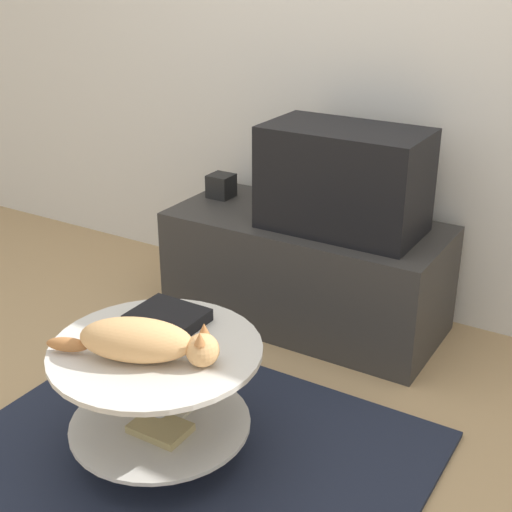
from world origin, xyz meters
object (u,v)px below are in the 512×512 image
Objects in this scene: speaker at (221,186)px; dvd_box at (168,318)px; tv at (344,180)px; cat at (143,341)px.

speaker is 0.47× the size of dvd_box.
cat is (-0.11, -1.18, -0.21)m from tv.
cat is (0.08, -0.22, 0.04)m from dvd_box.
speaker reaches higher than cat.
tv is 2.84× the size of dvd_box.
speaker is at bearing 114.85° from dvd_box.
tv is at bearing 62.53° from cat.
dvd_box is at bearing 87.61° from cat.
tv is at bearing -7.07° from speaker.
cat is at bearing -65.99° from speaker.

